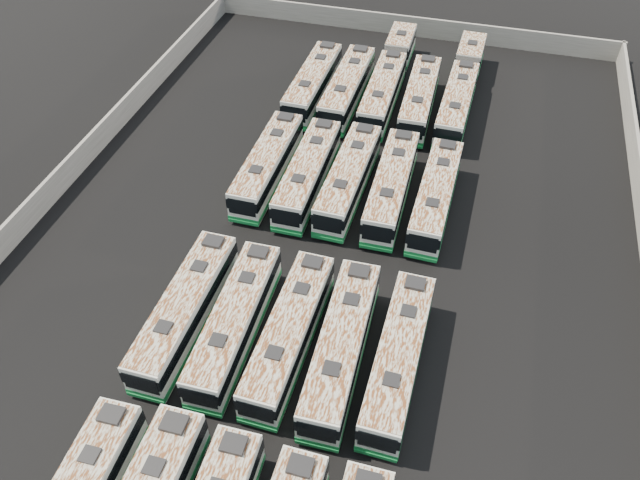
{
  "coord_description": "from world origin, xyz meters",
  "views": [
    {
      "loc": [
        8.3,
        -30.41,
        32.46
      ],
      "look_at": [
        -0.26,
        0.09,
        1.6
      ],
      "focal_mm": 35.0,
      "sensor_mm": 36.0,
      "label": 1
    }
  ],
  "objects_px": {
    "bus_back_center": "(389,77)",
    "bus_back_left": "(347,88)",
    "bus_midfront_far_right": "(398,358)",
    "bus_midback_right": "(391,186)",
    "bus_midfront_right": "(341,347)",
    "bus_midback_center": "(349,178)",
    "bus_midback_far_left": "(268,165)",
    "bus_back_far_right": "(461,87)",
    "bus_midback_far_right": "(436,196)",
    "bus_midfront_left": "(235,322)",
    "bus_back_right": "(419,99)",
    "bus_midfront_center": "(289,334)",
    "bus_back_far_left": "(313,84)",
    "bus_midfront_far_left": "(185,310)",
    "bus_midback_left": "(308,173)"
  },
  "relations": [
    {
      "from": "bus_midback_center",
      "to": "bus_back_far_right",
      "type": "relative_size",
      "value": 0.65
    },
    {
      "from": "bus_midback_left",
      "to": "bus_back_far_right",
      "type": "relative_size",
      "value": 0.65
    },
    {
      "from": "bus_back_center",
      "to": "bus_back_left",
      "type": "bearing_deg",
      "value": -136.49
    },
    {
      "from": "bus_midfront_far_left",
      "to": "bus_back_center",
      "type": "height_order",
      "value": "bus_back_center"
    },
    {
      "from": "bus_midback_left",
      "to": "bus_midback_far_right",
      "type": "bearing_deg",
      "value": -0.37
    },
    {
      "from": "bus_midfront_far_right",
      "to": "bus_midback_center",
      "type": "bearing_deg",
      "value": 114.45
    },
    {
      "from": "bus_back_center",
      "to": "bus_back_far_right",
      "type": "height_order",
      "value": "bus_back_center"
    },
    {
      "from": "bus_midback_left",
      "to": "bus_back_center",
      "type": "relative_size",
      "value": 0.64
    },
    {
      "from": "bus_midfront_far_right",
      "to": "bus_midback_center",
      "type": "xyz_separation_m",
      "value": [
        -6.89,
        15.69,
        0.04
      ]
    },
    {
      "from": "bus_midfront_center",
      "to": "bus_midback_right",
      "type": "relative_size",
      "value": 0.99
    },
    {
      "from": "bus_midfront_far_left",
      "to": "bus_midfront_left",
      "type": "relative_size",
      "value": 1.01
    },
    {
      "from": "bus_midback_far_right",
      "to": "bus_back_center",
      "type": "height_order",
      "value": "bus_back_center"
    },
    {
      "from": "bus_midback_far_right",
      "to": "bus_midfront_right",
      "type": "bearing_deg",
      "value": -101.21
    },
    {
      "from": "bus_midfront_far_left",
      "to": "bus_midfront_far_right",
      "type": "height_order",
      "value": "bus_midfront_far_left"
    },
    {
      "from": "bus_midback_center",
      "to": "bus_back_far_right",
      "type": "bearing_deg",
      "value": 68.11
    },
    {
      "from": "bus_midfront_right",
      "to": "bus_midback_right",
      "type": "height_order",
      "value": "bus_midfront_right"
    },
    {
      "from": "bus_midback_far_left",
      "to": "bus_midfront_center",
      "type": "bearing_deg",
      "value": -66.47
    },
    {
      "from": "bus_midback_right",
      "to": "bus_midback_far_left",
      "type": "bearing_deg",
      "value": 179.19
    },
    {
      "from": "bus_midfront_center",
      "to": "bus_midfront_far_right",
      "type": "relative_size",
      "value": 1.01
    },
    {
      "from": "bus_midfront_center",
      "to": "bus_back_far_left",
      "type": "distance_m",
      "value": 29.59
    },
    {
      "from": "bus_midback_center",
      "to": "bus_back_far_left",
      "type": "distance_m",
      "value": 14.69
    },
    {
      "from": "bus_midfront_far_right",
      "to": "bus_midback_far_right",
      "type": "distance_m",
      "value": 15.47
    },
    {
      "from": "bus_back_right",
      "to": "bus_back_far_right",
      "type": "xyz_separation_m",
      "value": [
        3.49,
        3.11,
        -0.02
      ]
    },
    {
      "from": "bus_midfront_far_left",
      "to": "bus_back_far_left",
      "type": "xyz_separation_m",
      "value": [
        0.09,
        28.81,
        0.02
      ]
    },
    {
      "from": "bus_midback_center",
      "to": "bus_back_center",
      "type": "distance_m",
      "value": 16.32
    },
    {
      "from": "bus_midfront_center",
      "to": "bus_back_far_left",
      "type": "xyz_separation_m",
      "value": [
        -6.82,
        28.79,
        0.04
      ]
    },
    {
      "from": "bus_midfront_far_left",
      "to": "bus_midfront_center",
      "type": "xyz_separation_m",
      "value": [
        6.91,
        0.02,
        -0.02
      ]
    },
    {
      "from": "bus_midback_left",
      "to": "bus_back_right",
      "type": "bearing_deg",
      "value": 62.8
    },
    {
      "from": "bus_midfront_center",
      "to": "bus_back_far_right",
      "type": "bearing_deg",
      "value": 78.87
    },
    {
      "from": "bus_midfront_far_right",
      "to": "bus_midback_right",
      "type": "height_order",
      "value": "bus_midback_right"
    },
    {
      "from": "bus_midfront_right",
      "to": "bus_back_left",
      "type": "height_order",
      "value": "bus_back_left"
    },
    {
      "from": "bus_midfront_far_left",
      "to": "bus_back_far_right",
      "type": "xyz_separation_m",
      "value": [
        13.79,
        32.05,
        -0.02
      ]
    },
    {
      "from": "bus_midfront_far_right",
      "to": "bus_midback_right",
      "type": "xyz_separation_m",
      "value": [
        -3.46,
        15.65,
        0.03
      ]
    },
    {
      "from": "bus_midback_far_right",
      "to": "bus_back_far_right",
      "type": "relative_size",
      "value": 0.64
    },
    {
      "from": "bus_midfront_far_right",
      "to": "bus_midfront_right",
      "type": "bearing_deg",
      "value": -176.29
    },
    {
      "from": "bus_midfront_far_right",
      "to": "bus_midfront_far_left",
      "type": "bearing_deg",
      "value": -179.01
    },
    {
      "from": "bus_back_center",
      "to": "bus_back_far_right",
      "type": "relative_size",
      "value": 1.01
    },
    {
      "from": "bus_midfront_center",
      "to": "bus_midback_far_right",
      "type": "xyz_separation_m",
      "value": [
        6.79,
        15.5,
        -0.01
      ]
    },
    {
      "from": "bus_midfront_far_left",
      "to": "bus_back_far_left",
      "type": "bearing_deg",
      "value": 90.25
    },
    {
      "from": "bus_back_far_left",
      "to": "bus_midback_far_right",
      "type": "bearing_deg",
      "value": -43.72
    },
    {
      "from": "bus_midback_left",
      "to": "bus_midfront_right",
      "type": "bearing_deg",
      "value": -67.07
    },
    {
      "from": "bus_midfront_center",
      "to": "bus_midback_right",
      "type": "height_order",
      "value": "bus_midback_right"
    },
    {
      "from": "bus_midfront_center",
      "to": "bus_back_left",
      "type": "xyz_separation_m",
      "value": [
        -3.48,
        28.82,
        0.06
      ]
    },
    {
      "from": "bus_midback_right",
      "to": "bus_back_center",
      "type": "height_order",
      "value": "bus_midback_right"
    },
    {
      "from": "bus_back_left",
      "to": "bus_midfront_center",
      "type": "bearing_deg",
      "value": -82.47
    },
    {
      "from": "bus_back_right",
      "to": "bus_midback_far_right",
      "type": "bearing_deg",
      "value": -77.08
    },
    {
      "from": "bus_midfront_far_right",
      "to": "bus_back_far_left",
      "type": "height_order",
      "value": "bus_back_far_left"
    },
    {
      "from": "bus_midfront_far_right",
      "to": "bus_back_left",
      "type": "xyz_separation_m",
      "value": [
        -10.25,
        28.78,
        0.07
      ]
    },
    {
      "from": "bus_midback_left",
      "to": "bus_midfront_center",
      "type": "bearing_deg",
      "value": -77.96
    },
    {
      "from": "bus_midfront_left",
      "to": "bus_midfront_right",
      "type": "relative_size",
      "value": 0.97
    }
  ]
}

